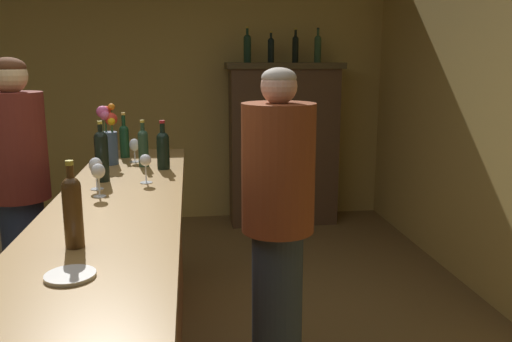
{
  "coord_description": "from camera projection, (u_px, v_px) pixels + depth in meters",
  "views": [
    {
      "loc": [
        0.58,
        -2.36,
        1.68
      ],
      "look_at": [
        0.93,
        0.38,
        1.09
      ],
      "focal_mm": 36.93,
      "sensor_mm": 36.0,
      "label": 1
    }
  ],
  "objects": [
    {
      "name": "wine_glass_spare",
      "position": [
        96.0,
        167.0,
        2.64
      ],
      "size": [
        0.07,
        0.07,
        0.16
      ],
      "color": "white",
      "rests_on": "bar_counter"
    },
    {
      "name": "bartender",
      "position": [
        278.0,
        217.0,
        2.67
      ],
      "size": [
        0.37,
        0.37,
        1.64
      ],
      "rotation": [
        0.0,
        0.0,
        3.38
      ],
      "color": "#2A3644",
      "rests_on": "ground"
    },
    {
      "name": "display_bottle_midleft",
      "position": [
        271.0,
        49.0,
        5.22
      ],
      "size": [
        0.06,
        0.06,
        0.3
      ],
      "color": "black",
      "rests_on": "display_cabinet"
    },
    {
      "name": "wine_bottle_syrah",
      "position": [
        124.0,
        139.0,
        3.51
      ],
      "size": [
        0.06,
        0.06,
        0.3
      ],
      "color": "#12371D",
      "rests_on": "bar_counter"
    },
    {
      "name": "display_bottle_center",
      "position": [
        295.0,
        47.0,
        5.25
      ],
      "size": [
        0.06,
        0.06,
        0.34
      ],
      "color": "black",
      "rests_on": "display_cabinet"
    },
    {
      "name": "patron_by_cabinet",
      "position": [
        10.0,
        181.0,
        3.85
      ],
      "size": [
        0.4,
        0.4,
        1.51
      ],
      "rotation": [
        0.0,
        0.0,
        -1.34
      ],
      "color": "#B2A191",
      "rests_on": "ground"
    },
    {
      "name": "wine_bottle_rose",
      "position": [
        102.0,
        154.0,
        2.81
      ],
      "size": [
        0.07,
        0.07,
        0.33
      ],
      "color": "black",
      "rests_on": "bar_counter"
    },
    {
      "name": "flower_arrangement",
      "position": [
        108.0,
        135.0,
        3.27
      ],
      "size": [
        0.13,
        0.13,
        0.38
      ],
      "color": "#384E69",
      "rests_on": "bar_counter"
    },
    {
      "name": "patron_tall",
      "position": [
        20.0,
        189.0,
        3.08
      ],
      "size": [
        0.35,
        0.35,
        1.69
      ],
      "rotation": [
        0.0,
        0.0,
        -1.23
      ],
      "color": "#222D47",
      "rests_on": "ground"
    },
    {
      "name": "bar_counter",
      "position": [
        121.0,
        310.0,
        2.48
      ],
      "size": [
        0.6,
        3.04,
        1.04
      ],
      "color": "#9F643F",
      "rests_on": "ground"
    },
    {
      "name": "wall_back",
      "position": [
        132.0,
        82.0,
        5.44
      ],
      "size": [
        5.39,
        0.12,
        2.91
      ],
      "primitive_type": "cube",
      "color": "tan",
      "rests_on": "ground"
    },
    {
      "name": "wine_bottle_malbec",
      "position": [
        143.0,
        146.0,
        3.21
      ],
      "size": [
        0.06,
        0.06,
        0.29
      ],
      "color": "#28452E",
      "rests_on": "bar_counter"
    },
    {
      "name": "wine_glass_front",
      "position": [
        134.0,
        146.0,
        3.35
      ],
      "size": [
        0.07,
        0.07,
        0.15
      ],
      "color": "white",
      "rests_on": "bar_counter"
    },
    {
      "name": "display_bottle_left",
      "position": [
        247.0,
        47.0,
        5.19
      ],
      "size": [
        0.07,
        0.07,
        0.35
      ],
      "color": "#193826",
      "rests_on": "display_cabinet"
    },
    {
      "name": "wine_glass_rear",
      "position": [
        98.0,
        173.0,
        2.49
      ],
      "size": [
        0.06,
        0.06,
        0.16
      ],
      "color": "white",
      "rests_on": "bar_counter"
    },
    {
      "name": "display_cabinet",
      "position": [
        283.0,
        141.0,
        5.43
      ],
      "size": [
        1.17,
        0.47,
        1.65
      ],
      "color": "brown",
      "rests_on": "ground"
    },
    {
      "name": "cheese_plate",
      "position": [
        70.0,
        275.0,
        1.58
      ],
      "size": [
        0.15,
        0.15,
        0.01
      ],
      "primitive_type": "cylinder",
      "color": "white",
      "rests_on": "bar_counter"
    },
    {
      "name": "wine_bottle_merlot",
      "position": [
        163.0,
        148.0,
        3.13
      ],
      "size": [
        0.08,
        0.08,
        0.29
      ],
      "color": "black",
      "rests_on": "bar_counter"
    },
    {
      "name": "wine_bottle_riesling",
      "position": [
        73.0,
        208.0,
        1.81
      ],
      "size": [
        0.07,
        0.07,
        0.31
      ],
      "color": "#4E3216",
      "rests_on": "bar_counter"
    },
    {
      "name": "display_bottle_midright",
      "position": [
        318.0,
        47.0,
        5.28
      ],
      "size": [
        0.07,
        0.07,
        0.34
      ],
      "color": "#305332",
      "rests_on": "display_cabinet"
    },
    {
      "name": "wine_glass_mid",
      "position": [
        145.0,
        162.0,
        2.77
      ],
      "size": [
        0.07,
        0.07,
        0.16
      ],
      "color": "white",
      "rests_on": "bar_counter"
    }
  ]
}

